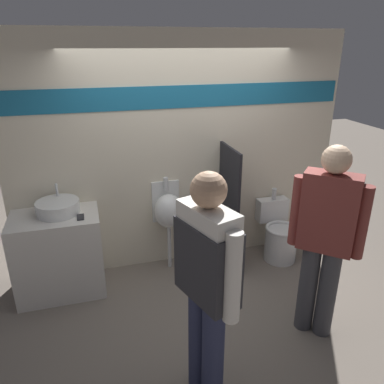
{
  "coord_description": "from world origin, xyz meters",
  "views": [
    {
      "loc": [
        -1.03,
        -3.44,
        2.55
      ],
      "look_at": [
        0.0,
        0.17,
        1.05
      ],
      "focal_mm": 35.0,
      "sensor_mm": 36.0,
      "label": 1
    }
  ],
  "objects_px": {
    "cell_phone": "(81,217)",
    "person_in_vest": "(207,277)",
    "person_with_lanyard": "(325,236)",
    "toilet": "(279,236)",
    "urinal_near_counter": "(168,211)",
    "sink_basin": "(58,207)"
  },
  "relations": [
    {
      "from": "cell_phone",
      "to": "person_in_vest",
      "type": "relative_size",
      "value": 0.08
    },
    {
      "from": "cell_phone",
      "to": "person_with_lanyard",
      "type": "relative_size",
      "value": 0.08
    },
    {
      "from": "toilet",
      "to": "person_with_lanyard",
      "type": "relative_size",
      "value": 0.47
    },
    {
      "from": "person_in_vest",
      "to": "cell_phone",
      "type": "bearing_deg",
      "value": 10.07
    },
    {
      "from": "cell_phone",
      "to": "toilet",
      "type": "xyz_separation_m",
      "value": [
        2.33,
        0.09,
        -0.61
      ]
    },
    {
      "from": "cell_phone",
      "to": "urinal_near_counter",
      "type": "bearing_deg",
      "value": 15.04
    },
    {
      "from": "sink_basin",
      "to": "toilet",
      "type": "height_order",
      "value": "sink_basin"
    },
    {
      "from": "toilet",
      "to": "person_with_lanyard",
      "type": "bearing_deg",
      "value": -103.38
    },
    {
      "from": "urinal_near_counter",
      "to": "person_in_vest",
      "type": "xyz_separation_m",
      "value": [
        -0.12,
        -1.8,
        0.31
      ]
    },
    {
      "from": "person_with_lanyard",
      "to": "sink_basin",
      "type": "bearing_deg",
      "value": 12.18
    },
    {
      "from": "cell_phone",
      "to": "toilet",
      "type": "relative_size",
      "value": 0.16
    },
    {
      "from": "toilet",
      "to": "urinal_near_counter",
      "type": "bearing_deg",
      "value": 172.93
    },
    {
      "from": "urinal_near_counter",
      "to": "person_in_vest",
      "type": "bearing_deg",
      "value": -93.88
    },
    {
      "from": "sink_basin",
      "to": "urinal_near_counter",
      "type": "distance_m",
      "value": 1.21
    },
    {
      "from": "urinal_near_counter",
      "to": "toilet",
      "type": "relative_size",
      "value": 1.3
    },
    {
      "from": "person_in_vest",
      "to": "person_with_lanyard",
      "type": "bearing_deg",
      "value": -91.69
    },
    {
      "from": "urinal_near_counter",
      "to": "person_with_lanyard",
      "type": "xyz_separation_m",
      "value": [
        1.07,
        -1.44,
        0.25
      ]
    },
    {
      "from": "sink_basin",
      "to": "toilet",
      "type": "relative_size",
      "value": 0.51
    },
    {
      "from": "urinal_near_counter",
      "to": "person_with_lanyard",
      "type": "relative_size",
      "value": 0.62
    },
    {
      "from": "sink_basin",
      "to": "toilet",
      "type": "xyz_separation_m",
      "value": [
        2.55,
        -0.09,
        -0.67
      ]
    },
    {
      "from": "urinal_near_counter",
      "to": "toilet",
      "type": "bearing_deg",
      "value": -7.07
    },
    {
      "from": "cell_phone",
      "to": "urinal_near_counter",
      "type": "height_order",
      "value": "urinal_near_counter"
    }
  ]
}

